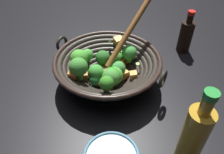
{
  "coord_description": "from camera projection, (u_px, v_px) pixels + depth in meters",
  "views": [
    {
      "loc": [
        -0.49,
        -0.25,
        0.5
      ],
      "look_at": [
        -0.01,
        -0.02,
        0.03
      ],
      "focal_mm": 35.38,
      "sensor_mm": 36.0,
      "label": 1
    }
  ],
  "objects": [
    {
      "name": "ground_plane",
      "position": [
        108.0,
        81.0,
        0.74
      ],
      "size": [
        4.0,
        4.0,
        0.0
      ],
      "primitive_type": "plane",
      "color": "black"
    },
    {
      "name": "wok",
      "position": [
        107.0,
        67.0,
        0.7
      ],
      "size": [
        0.4,
        0.37,
        0.25
      ],
      "color": "black",
      "rests_on": "ground"
    },
    {
      "name": "soy_sauce_bottle",
      "position": [
        186.0,
        36.0,
        0.83
      ],
      "size": [
        0.05,
        0.05,
        0.16
      ],
      "color": "black",
      "rests_on": "ground"
    },
    {
      "name": "cooking_oil_bottle",
      "position": [
        193.0,
        136.0,
        0.47
      ],
      "size": [
        0.05,
        0.05,
        0.23
      ],
      "color": "#AD7F23",
      "rests_on": "ground"
    }
  ]
}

